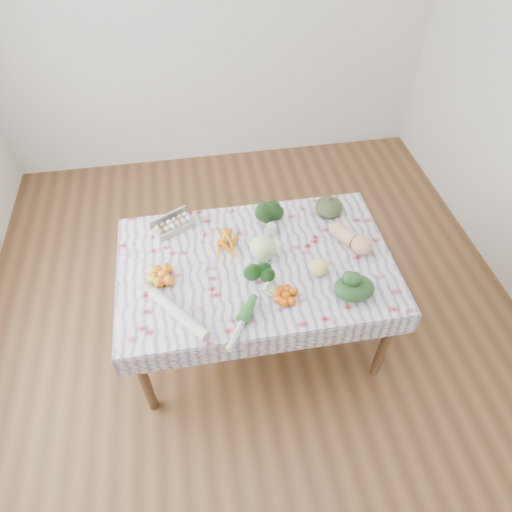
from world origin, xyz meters
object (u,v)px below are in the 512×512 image
kabocha_squash (329,207)px  grapefruit (319,267)px  egg_carton (174,226)px  butternut_squash (352,238)px  dining_table (256,272)px  cabbage (263,248)px

kabocha_squash → grapefruit: bearing=-112.0°
egg_carton → butternut_squash: butternut_squash is taller
kabocha_squash → dining_table: bearing=-147.2°
dining_table → cabbage: bearing=37.7°
dining_table → egg_carton: 0.61m
dining_table → grapefruit: bearing=-22.7°
dining_table → butternut_squash: bearing=4.3°
grapefruit → egg_carton: bearing=148.0°
egg_carton → grapefruit: grapefruit is taller
dining_table → cabbage: (0.05, 0.04, 0.16)m
dining_table → egg_carton: size_ratio=6.07×
butternut_squash → grapefruit: butternut_squash is taller
kabocha_squash → cabbage: cabbage is taller
cabbage → grapefruit: size_ratio=1.46×
egg_carton → grapefruit: size_ratio=2.39×
butternut_squash → dining_table: bearing=152.2°
cabbage → kabocha_squash: bearing=32.3°
dining_table → butternut_squash: 0.63m
egg_carton → cabbage: size_ratio=1.64×
kabocha_squash → grapefruit: (-0.20, -0.50, -0.00)m
butternut_squash → grapefruit: 0.32m
dining_table → kabocha_squash: bearing=32.8°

